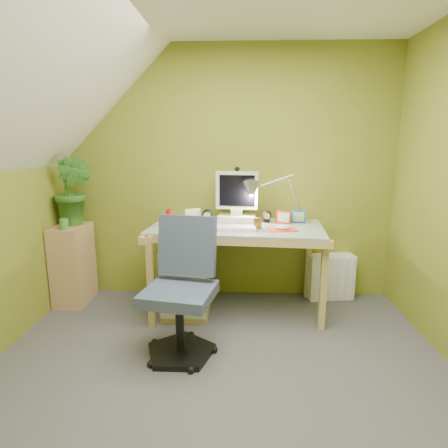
{
  "coord_description": "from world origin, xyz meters",
  "views": [
    {
      "loc": [
        0.11,
        -2.02,
        1.51
      ],
      "look_at": [
        0.0,
        1.0,
        0.85
      ],
      "focal_mm": 30.0,
      "sensor_mm": 36.0,
      "label": 1
    }
  ],
  "objects_px": {
    "monitor": "(237,192)",
    "radiator": "(330,277)",
    "desk": "(236,269)",
    "desk_lamp": "(287,188)",
    "potted_plant": "(73,191)",
    "side_ledge": "(73,264)",
    "task_chair": "(179,292)"
  },
  "relations": [
    {
      "from": "task_chair",
      "to": "radiator",
      "type": "relative_size",
      "value": 2.21
    },
    {
      "from": "desk",
      "to": "side_ledge",
      "type": "bearing_deg",
      "value": -179.96
    },
    {
      "from": "radiator",
      "to": "task_chair",
      "type": "bearing_deg",
      "value": -149.12
    },
    {
      "from": "desk",
      "to": "task_chair",
      "type": "xyz_separation_m",
      "value": [
        -0.4,
        -0.75,
        0.09
      ]
    },
    {
      "from": "potted_plant",
      "to": "task_chair",
      "type": "height_order",
      "value": "potted_plant"
    },
    {
      "from": "desk",
      "to": "potted_plant",
      "type": "bearing_deg",
      "value": 178.05
    },
    {
      "from": "desk",
      "to": "monitor",
      "type": "xyz_separation_m",
      "value": [
        0.0,
        0.18,
        0.67
      ]
    },
    {
      "from": "desk",
      "to": "desk_lamp",
      "type": "bearing_deg",
      "value": 27.06
    },
    {
      "from": "desk",
      "to": "radiator",
      "type": "distance_m",
      "value": 0.99
    },
    {
      "from": "monitor",
      "to": "task_chair",
      "type": "bearing_deg",
      "value": -106.91
    },
    {
      "from": "desk",
      "to": "desk_lamp",
      "type": "xyz_separation_m",
      "value": [
        0.45,
        0.18,
        0.71
      ]
    },
    {
      "from": "monitor",
      "to": "desk_lamp",
      "type": "relative_size",
      "value": 0.87
    },
    {
      "from": "desk_lamp",
      "to": "monitor",
      "type": "bearing_deg",
      "value": -173.21
    },
    {
      "from": "monitor",
      "to": "potted_plant",
      "type": "xyz_separation_m",
      "value": [
        -1.52,
        0.01,
        0.0
      ]
    },
    {
      "from": "desk",
      "to": "monitor",
      "type": "bearing_deg",
      "value": 95.26
    },
    {
      "from": "desk_lamp",
      "to": "potted_plant",
      "type": "height_order",
      "value": "desk_lamp"
    },
    {
      "from": "potted_plant",
      "to": "task_chair",
      "type": "distance_m",
      "value": 1.58
    },
    {
      "from": "desk",
      "to": "radiator",
      "type": "bearing_deg",
      "value": 24.38
    },
    {
      "from": "side_ledge",
      "to": "task_chair",
      "type": "xyz_separation_m",
      "value": [
        1.16,
        -0.89,
        0.11
      ]
    },
    {
      "from": "desk_lamp",
      "to": "task_chair",
      "type": "bearing_deg",
      "value": -125.56
    },
    {
      "from": "desk",
      "to": "side_ledge",
      "type": "height_order",
      "value": "desk"
    },
    {
      "from": "radiator",
      "to": "side_ledge",
      "type": "bearing_deg",
      "value": 175.98
    },
    {
      "from": "monitor",
      "to": "radiator",
      "type": "xyz_separation_m",
      "value": [
        0.92,
        0.14,
        -0.85
      ]
    },
    {
      "from": "side_ledge",
      "to": "potted_plant",
      "type": "distance_m",
      "value": 0.7
    },
    {
      "from": "monitor",
      "to": "radiator",
      "type": "bearing_deg",
      "value": 14.89
    },
    {
      "from": "side_ledge",
      "to": "monitor",
      "type": "bearing_deg",
      "value": 1.4
    },
    {
      "from": "task_chair",
      "to": "potted_plant",
      "type": "bearing_deg",
      "value": 150.75
    },
    {
      "from": "side_ledge",
      "to": "task_chair",
      "type": "bearing_deg",
      "value": -37.72
    },
    {
      "from": "monitor",
      "to": "side_ledge",
      "type": "distance_m",
      "value": 1.7
    },
    {
      "from": "side_ledge",
      "to": "task_chair",
      "type": "distance_m",
      "value": 1.46
    },
    {
      "from": "side_ledge",
      "to": "task_chair",
      "type": "relative_size",
      "value": 0.77
    },
    {
      "from": "side_ledge",
      "to": "desk",
      "type": "bearing_deg",
      "value": -5.22
    }
  ]
}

